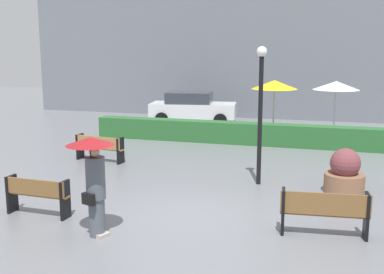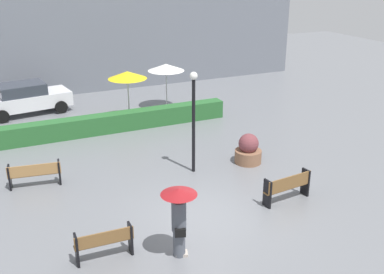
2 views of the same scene
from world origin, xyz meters
name	(u,v)px [view 1 (image 1 of 2)]	position (x,y,z in m)	size (l,w,h in m)	color
ground_plane	(188,216)	(0.00, 0.00, 0.00)	(60.00, 60.00, 0.00)	slate
bench_near_right	(324,210)	(2.89, -0.32, 0.54)	(1.74, 0.52, 0.92)	brown
bench_far_left	(99,146)	(-4.33, 4.13, 0.51)	(1.77, 0.62, 0.85)	#9E7242
bench_near_left	(37,193)	(-3.23, -0.91, 0.51)	(1.53, 0.39, 0.86)	brown
pedestrian_with_umbrella	(94,174)	(-1.43, -1.60, 1.28)	(0.93, 0.93, 2.01)	#4C515B
planter_pot	(345,174)	(3.34, 2.84, 0.50)	(1.03, 1.03, 1.16)	brown
lamp_post	(261,101)	(1.11, 2.99, 2.30)	(0.28, 0.28, 3.73)	black
patio_umbrella_yellow	(274,85)	(0.71, 9.54, 2.25)	(1.84, 1.84, 2.43)	silver
patio_umbrella_white	(336,86)	(3.09, 10.61, 2.19)	(1.88, 1.88, 2.37)	silver
hedge_strip	(234,133)	(-0.67, 8.40, 0.42)	(11.44, 0.70, 0.83)	#28602D
building_facade	(277,12)	(0.00, 16.00, 5.58)	(28.00, 1.20, 11.16)	slate
parked_car	(192,107)	(-3.69, 12.79, 0.82)	(4.41, 2.44, 1.57)	silver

